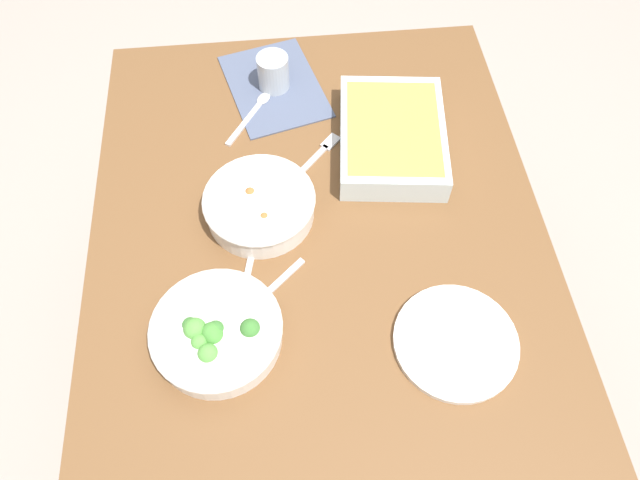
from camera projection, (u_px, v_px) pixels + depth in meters
ground_plane at (320, 369)px, 1.77m from camera, size 6.00×6.00×0.00m
dining_table at (320, 263)px, 1.22m from camera, size 1.20×0.90×0.74m
placemat at (274, 86)px, 1.36m from camera, size 0.32×0.26×0.00m
stew_bowl at (260, 205)px, 1.15m from camera, size 0.22×0.22×0.06m
broccoli_bowl at (217, 332)px, 1.01m from camera, size 0.23×0.23×0.07m
baking_dish at (392, 135)px, 1.24m from camera, size 0.32×0.25×0.06m
drink_cup at (273, 74)px, 1.33m from camera, size 0.07×0.07×0.08m
side_plate at (456, 342)px, 1.02m from camera, size 0.22×0.22×0.01m
spoon_by_stew at (252, 252)px, 1.12m from camera, size 0.17×0.06×0.01m
spoon_by_broccoli at (260, 299)px, 1.07m from camera, size 0.13×0.14×0.01m
spoon_spare at (254, 111)px, 1.32m from camera, size 0.16×0.11×0.01m
fork_on_table at (316, 157)px, 1.25m from camera, size 0.14×0.13×0.01m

